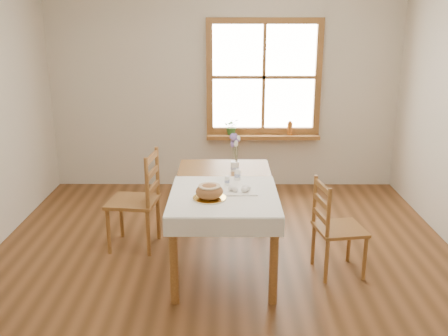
% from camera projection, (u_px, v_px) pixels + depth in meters
% --- Properties ---
extents(ground, '(5.00, 5.00, 0.00)m').
position_uv_depth(ground, '(224.00, 275.00, 4.41)').
color(ground, brown).
rests_on(ground, ground).
extents(room_walls, '(4.60, 5.10, 2.65)m').
position_uv_depth(room_walls, '(224.00, 81.00, 3.91)').
color(room_walls, beige).
rests_on(room_walls, ground).
extents(window, '(1.46, 0.08, 1.46)m').
position_uv_depth(window, '(264.00, 77.00, 6.34)').
color(window, '#9D6730').
rests_on(window, ground).
extents(window_sill, '(1.46, 0.20, 0.05)m').
position_uv_depth(window_sill, '(263.00, 137.00, 6.50)').
color(window_sill, '#9D6730').
rests_on(window_sill, ground).
extents(dining_table, '(0.90, 1.60, 0.75)m').
position_uv_depth(dining_table, '(224.00, 193.00, 4.50)').
color(dining_table, '#9D6730').
rests_on(dining_table, ground).
extents(table_linen, '(0.91, 0.99, 0.01)m').
position_uv_depth(table_linen, '(224.00, 195.00, 4.18)').
color(table_linen, white).
rests_on(table_linen, dining_table).
extents(chair_left, '(0.52, 0.51, 0.97)m').
position_uv_depth(chair_left, '(133.00, 200.00, 4.84)').
color(chair_left, '#9D6730').
rests_on(chair_left, ground).
extents(chair_right, '(0.48, 0.46, 0.86)m').
position_uv_depth(chair_right, '(340.00, 227.00, 4.35)').
color(chair_right, '#9D6730').
rests_on(chair_right, ground).
extents(bread_plate, '(0.27, 0.27, 0.01)m').
position_uv_depth(bread_plate, '(209.00, 198.00, 4.07)').
color(bread_plate, white).
rests_on(bread_plate, table_linen).
extents(bread_loaf, '(0.23, 0.23, 0.12)m').
position_uv_depth(bread_loaf, '(209.00, 190.00, 4.05)').
color(bread_loaf, '#A46A3A').
rests_on(bread_loaf, bread_plate).
extents(egg_napkin, '(0.28, 0.24, 0.01)m').
position_uv_depth(egg_napkin, '(240.00, 191.00, 4.25)').
color(egg_napkin, white).
rests_on(egg_napkin, table_linen).
extents(eggs, '(0.22, 0.20, 0.05)m').
position_uv_depth(eggs, '(240.00, 188.00, 4.24)').
color(eggs, white).
rests_on(eggs, egg_napkin).
extents(salt_shaker, '(0.06, 0.06, 0.09)m').
position_uv_depth(salt_shaker, '(227.00, 180.00, 4.40)').
color(salt_shaker, white).
rests_on(salt_shaker, table_linen).
extents(pepper_shaker, '(0.06, 0.06, 0.11)m').
position_uv_depth(pepper_shaker, '(237.00, 174.00, 4.54)').
color(pepper_shaker, white).
rests_on(pepper_shaker, table_linen).
extents(flower_vase, '(0.10, 0.10, 0.09)m').
position_uv_depth(flower_vase, '(235.00, 167.00, 4.82)').
color(flower_vase, white).
rests_on(flower_vase, dining_table).
extents(lavender_bouquet, '(0.15, 0.15, 0.27)m').
position_uv_depth(lavender_bouquet, '(235.00, 149.00, 4.77)').
color(lavender_bouquet, '#755A9F').
rests_on(lavender_bouquet, flower_vase).
extents(potted_plant, '(0.19, 0.21, 0.17)m').
position_uv_depth(potted_plant, '(232.00, 128.00, 6.47)').
color(potted_plant, '#336729').
rests_on(potted_plant, window_sill).
extents(amber_bottle, '(0.08, 0.08, 0.18)m').
position_uv_depth(amber_bottle, '(290.00, 128.00, 6.46)').
color(amber_bottle, '#A95B1F').
rests_on(amber_bottle, window_sill).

